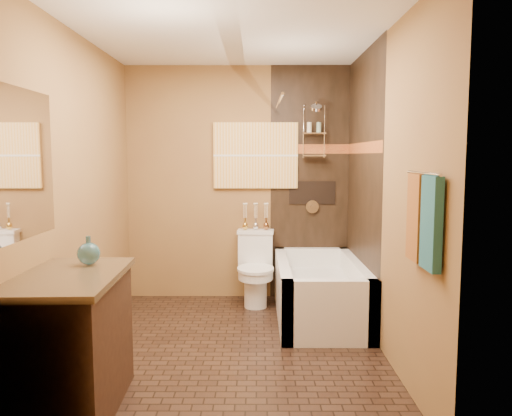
{
  "coord_description": "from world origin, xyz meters",
  "views": [
    {
      "loc": [
        0.21,
        -3.89,
        1.55
      ],
      "look_at": [
        0.19,
        0.4,
        1.1
      ],
      "focal_mm": 35.0,
      "sensor_mm": 36.0,
      "label": 1
    }
  ],
  "objects_px": {
    "bathtub": "(320,296)",
    "toilet": "(256,268)",
    "sunset_painting": "(256,156)",
    "vanity": "(69,343)"
  },
  "relations": [
    {
      "from": "toilet",
      "to": "vanity",
      "type": "bearing_deg",
      "value": -112.72
    },
    {
      "from": "sunset_painting",
      "to": "toilet",
      "type": "height_order",
      "value": "sunset_painting"
    },
    {
      "from": "sunset_painting",
      "to": "toilet",
      "type": "xyz_separation_m",
      "value": [
        -0.0,
        -0.26,
        -1.17
      ]
    },
    {
      "from": "toilet",
      "to": "vanity",
      "type": "relative_size",
      "value": 0.77
    },
    {
      "from": "bathtub",
      "to": "vanity",
      "type": "relative_size",
      "value": 1.53
    },
    {
      "from": "bathtub",
      "to": "toilet",
      "type": "xyz_separation_m",
      "value": [
        -0.61,
        0.47,
        0.16
      ]
    },
    {
      "from": "sunset_painting",
      "to": "toilet",
      "type": "bearing_deg",
      "value": -90.0
    },
    {
      "from": "vanity",
      "to": "sunset_painting",
      "type": "bearing_deg",
      "value": 63.8
    },
    {
      "from": "sunset_painting",
      "to": "toilet",
      "type": "relative_size",
      "value": 1.19
    },
    {
      "from": "sunset_painting",
      "to": "toilet",
      "type": "distance_m",
      "value": 1.19
    }
  ]
}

